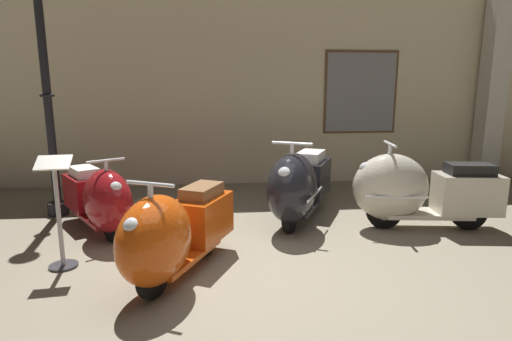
{
  "coord_description": "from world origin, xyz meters",
  "views": [
    {
      "loc": [
        -0.5,
        -3.59,
        1.79
      ],
      "look_at": [
        -0.03,
        1.41,
        0.77
      ],
      "focal_mm": 29.08,
      "sensor_mm": 36.0,
      "label": 1
    }
  ],
  "objects_px": {
    "scooter_3": "(413,190)",
    "lamppost": "(46,86)",
    "scooter_0": "(101,199)",
    "scooter_1": "(172,234)",
    "info_stanchion": "(59,222)",
    "scooter_2": "(298,186)"
  },
  "relations": [
    {
      "from": "scooter_0",
      "to": "lamppost",
      "type": "relative_size",
      "value": 0.5
    },
    {
      "from": "scooter_3",
      "to": "scooter_0",
      "type": "bearing_deg",
      "value": 4.98
    },
    {
      "from": "scooter_2",
      "to": "scooter_3",
      "type": "relative_size",
      "value": 1.01
    },
    {
      "from": "scooter_0",
      "to": "info_stanchion",
      "type": "bearing_deg",
      "value": -41.95
    },
    {
      "from": "scooter_3",
      "to": "scooter_1",
      "type": "bearing_deg",
      "value": 30.0
    },
    {
      "from": "scooter_1",
      "to": "scooter_3",
      "type": "height_order",
      "value": "scooter_3"
    },
    {
      "from": "scooter_3",
      "to": "lamppost",
      "type": "xyz_separation_m",
      "value": [
        -4.73,
        1.04,
        1.29
      ]
    },
    {
      "from": "scooter_1",
      "to": "scooter_3",
      "type": "xyz_separation_m",
      "value": [
        2.89,
        1.19,
        0.04
      ]
    },
    {
      "from": "scooter_1",
      "to": "info_stanchion",
      "type": "relative_size",
      "value": 1.51
    },
    {
      "from": "scooter_3",
      "to": "info_stanchion",
      "type": "bearing_deg",
      "value": 18.52
    },
    {
      "from": "scooter_0",
      "to": "scooter_1",
      "type": "bearing_deg",
      "value": 2.62
    },
    {
      "from": "scooter_2",
      "to": "lamppost",
      "type": "distance_m",
      "value": 3.62
    },
    {
      "from": "scooter_2",
      "to": "scooter_1",
      "type": "bearing_deg",
      "value": -17.84
    },
    {
      "from": "scooter_1",
      "to": "info_stanchion",
      "type": "distance_m",
      "value": 1.21
    },
    {
      "from": "scooter_0",
      "to": "info_stanchion",
      "type": "distance_m",
      "value": 0.97
    },
    {
      "from": "scooter_0",
      "to": "scooter_1",
      "type": "distance_m",
      "value": 1.7
    },
    {
      "from": "scooter_2",
      "to": "scooter_0",
      "type": "bearing_deg",
      "value": -60.04
    },
    {
      "from": "scooter_2",
      "to": "scooter_3",
      "type": "bearing_deg",
      "value": 102.43
    },
    {
      "from": "scooter_2",
      "to": "scooter_3",
      "type": "distance_m",
      "value": 1.45
    },
    {
      "from": "lamppost",
      "to": "info_stanchion",
      "type": "height_order",
      "value": "lamppost"
    },
    {
      "from": "scooter_2",
      "to": "lamppost",
      "type": "bearing_deg",
      "value": -75.75
    },
    {
      "from": "scooter_1",
      "to": "scooter_3",
      "type": "distance_m",
      "value": 3.13
    }
  ]
}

